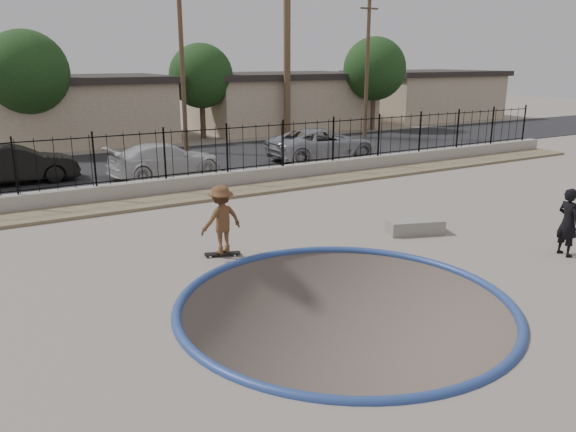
% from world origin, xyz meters
% --- Properties ---
extents(ground, '(120.00, 120.00, 2.20)m').
position_xyz_m(ground, '(0.00, 12.00, -1.10)').
color(ground, gray).
rests_on(ground, ground).
extents(bowl_pit, '(6.84, 6.84, 1.80)m').
position_xyz_m(bowl_pit, '(0.00, -1.00, 0.00)').
color(bowl_pit, '#4C433A').
rests_on(bowl_pit, ground).
extents(coping_ring, '(7.04, 7.04, 0.20)m').
position_xyz_m(coping_ring, '(0.00, -1.00, 0.00)').
color(coping_ring, navy).
rests_on(coping_ring, ground).
extents(rock_strip, '(42.00, 1.60, 0.11)m').
position_xyz_m(rock_strip, '(0.00, 9.20, 0.06)').
color(rock_strip, '#8E7A5D').
rests_on(rock_strip, ground).
extents(retaining_wall, '(42.00, 0.45, 0.60)m').
position_xyz_m(retaining_wall, '(0.00, 10.30, 0.30)').
color(retaining_wall, '#9F988B').
rests_on(retaining_wall, ground).
extents(fence, '(40.00, 0.04, 1.80)m').
position_xyz_m(fence, '(0.00, 10.30, 1.50)').
color(fence, black).
rests_on(fence, retaining_wall).
extents(street, '(90.00, 8.00, 0.04)m').
position_xyz_m(street, '(0.00, 17.00, 0.02)').
color(street, black).
rests_on(street, ground).
extents(house_center, '(10.60, 8.60, 3.90)m').
position_xyz_m(house_center, '(0.00, 26.50, 1.97)').
color(house_center, tan).
rests_on(house_center, ground).
extents(house_east, '(12.60, 8.60, 3.90)m').
position_xyz_m(house_east, '(14.00, 26.50, 1.97)').
color(house_east, tan).
rests_on(house_east, ground).
extents(house_east_far, '(11.60, 8.60, 3.90)m').
position_xyz_m(house_east_far, '(28.00, 26.50, 1.97)').
color(house_east_far, tan).
rests_on(house_east_far, ground).
extents(palm_right, '(2.30, 2.30, 10.30)m').
position_xyz_m(palm_right, '(12.00, 22.00, 7.33)').
color(palm_right, brown).
rests_on(palm_right, ground).
extents(utility_pole_mid, '(1.70, 0.24, 9.50)m').
position_xyz_m(utility_pole_mid, '(4.00, 19.00, 4.96)').
color(utility_pole_mid, '#473323').
rests_on(utility_pole_mid, ground).
extents(utility_pole_right, '(1.70, 0.24, 9.00)m').
position_xyz_m(utility_pole_right, '(16.00, 19.00, 4.70)').
color(utility_pole_right, '#473323').
rests_on(utility_pole_right, ground).
extents(street_tree_left, '(4.32, 4.32, 6.36)m').
position_xyz_m(street_tree_left, '(-3.00, 23.00, 4.19)').
color(street_tree_left, '#473323').
rests_on(street_tree_left, ground).
extents(street_tree_mid, '(3.96, 3.96, 5.83)m').
position_xyz_m(street_tree_mid, '(7.00, 24.00, 3.84)').
color(street_tree_mid, '#473323').
rests_on(street_tree_mid, ground).
extents(street_tree_right, '(4.32, 4.32, 6.36)m').
position_xyz_m(street_tree_right, '(19.00, 22.00, 4.19)').
color(street_tree_right, '#473323').
rests_on(street_tree_right, ground).
extents(skater, '(1.22, 0.82, 1.76)m').
position_xyz_m(skater, '(-0.97, 3.00, 0.88)').
color(skater, brown).
rests_on(skater, ground).
extents(skateboard, '(0.94, 0.53, 0.08)m').
position_xyz_m(skateboard, '(-0.97, 3.00, 0.06)').
color(skateboard, black).
rests_on(skateboard, ground).
extents(videographer, '(0.53, 0.71, 1.76)m').
position_xyz_m(videographer, '(6.68, -1.37, 0.88)').
color(videographer, black).
rests_on(videographer, ground).
extents(concrete_ledge, '(1.74, 1.18, 0.40)m').
position_xyz_m(concrete_ledge, '(4.66, 2.00, 0.20)').
color(concrete_ledge, gray).
rests_on(concrete_ledge, ground).
extents(car_b, '(4.67, 1.66, 1.53)m').
position_xyz_m(car_b, '(-4.63, 15.00, 0.80)').
color(car_b, black).
rests_on(car_b, street).
extents(car_c, '(5.00, 2.34, 1.41)m').
position_xyz_m(car_c, '(1.03, 13.40, 0.74)').
color(car_c, silver).
rests_on(car_c, street).
extents(car_d, '(5.64, 2.66, 1.56)m').
position_xyz_m(car_d, '(9.05, 13.40, 0.81)').
color(car_d, '#999AA1').
rests_on(car_d, street).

